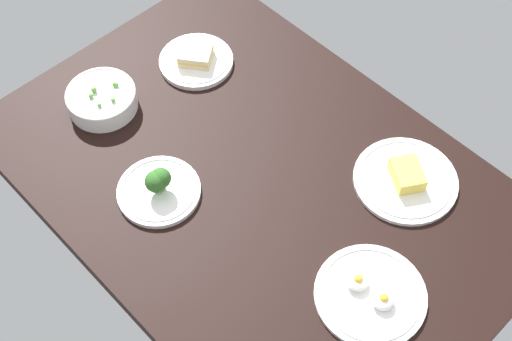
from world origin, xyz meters
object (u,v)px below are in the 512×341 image
Objects in this scene: plate_broccoli at (159,188)px; bowl_peas at (102,99)px; plate_cheese at (406,179)px; plate_sandwich at (196,59)px; plate_eggs at (370,294)px.

plate_broccoli is 28.87cm from bowl_peas.
plate_sandwich is at bearing 9.36° from plate_cheese.
bowl_peas reaches higher than plate_eggs.
plate_broccoli is at bearing 127.15° from plate_sandwich.
plate_cheese is at bearing -151.23° from bowl_peas.
bowl_peas is at bearing 28.77° from plate_cheese.
plate_sandwich is 1.12× the size of bowl_peas.
plate_cheese and plate_sandwich have the same top height.
plate_broccoli is 53.80cm from plate_cheese.
plate_cheese is 59.43cm from plate_sandwich.
plate_cheese is (12.55, -26.31, 0.19)cm from plate_eggs.
bowl_peas is (75.84, 8.44, 1.81)cm from plate_eggs.
plate_broccoli is 39.06cm from plate_sandwich.
plate_eggs is 76.33cm from bowl_peas.
plate_cheese is at bearing -64.49° from plate_eggs.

